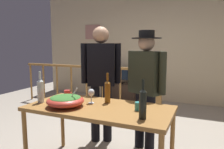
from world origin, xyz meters
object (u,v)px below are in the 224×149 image
framed_picture (93,32)px  salad_bowl (65,100)px  wine_bottle_amber (108,91)px  person_standing_left (101,75)px  serving_table (99,113)px  tv_console (120,91)px  stair_railing (104,82)px  flat_screen_tv (120,74)px  wine_glass (91,93)px  mug_teal (139,106)px  mug_red (67,94)px  wine_bottle_clear (41,90)px  wine_bottle_dark (143,103)px  person_standing_right (146,80)px

framed_picture → salad_bowl: bearing=-66.0°
wine_bottle_amber → person_standing_left: bearing=123.0°
serving_table → tv_console: bearing=107.4°
stair_railing → flat_screen_tv: (0.03, 0.87, 0.06)m
stair_railing → wine_glass: stair_railing is taller
mug_teal → mug_red: bearing=172.0°
wine_bottle_amber → wine_bottle_clear: 0.79m
wine_bottle_dark → wine_bottle_clear: same height
mug_red → wine_bottle_amber: bearing=0.2°
tv_console → person_standing_right: 2.84m
wine_glass → wine_bottle_amber: wine_bottle_amber is taller
tv_console → wine_bottle_amber: wine_bottle_amber is taller
tv_console → wine_bottle_clear: wine_bottle_clear is taller
serving_table → person_standing_right: bearing=65.4°
flat_screen_tv → wine_bottle_clear: bearing=-85.2°
framed_picture → person_standing_left: size_ratio=0.27×
stair_railing → wine_bottle_dark: bearing=-57.1°
stair_railing → mug_red: size_ratio=29.59×
person_standing_left → stair_railing: bearing=-90.6°
framed_picture → person_standing_right: size_ratio=0.28×
stair_railing → person_standing_right: size_ratio=2.12×
stair_railing → wine_bottle_amber: wine_bottle_amber is taller
stair_railing → flat_screen_tv: stair_railing is taller
serving_table → person_standing_left: size_ratio=0.94×
flat_screen_tv → serving_table: (0.98, -3.09, 0.02)m
person_standing_right → mug_teal: bearing=124.3°
wine_glass → flat_screen_tv: bearing=105.5°
flat_screen_tv → salad_bowl: 3.30m
tv_console → framed_picture: bearing=163.0°
person_standing_left → salad_bowl: bearing=64.5°
framed_picture → mug_red: size_ratio=3.95×
flat_screen_tv → salad_bowl: size_ratio=1.33×
wine_bottle_amber → mug_red: 0.57m
mug_teal → person_standing_left: (-0.78, 0.69, 0.20)m
tv_console → mug_red: (0.43, -2.95, 0.60)m
mug_red → person_standing_left: bearing=68.9°
wine_bottle_amber → person_standing_left: size_ratio=0.21×
framed_picture → stair_railing: framed_picture is taller
wine_bottle_amber → person_standing_left: (-0.35, 0.54, 0.10)m
person_standing_left → serving_table: bearing=89.6°
wine_glass → wine_bottle_amber: size_ratio=0.48×
framed_picture → wine_bottle_amber: framed_picture is taller
tv_console → person_standing_right: bearing=-61.4°
stair_railing → salad_bowl: (0.67, -2.37, 0.21)m
tv_console → wine_bottle_amber: size_ratio=2.55×
wine_glass → framed_picture: bearing=118.2°
framed_picture → mug_teal: size_ratio=4.02×
stair_railing → wine_glass: (0.87, -2.14, 0.26)m
stair_railing → flat_screen_tv: size_ratio=6.29×
serving_table → wine_glass: wine_glass is taller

